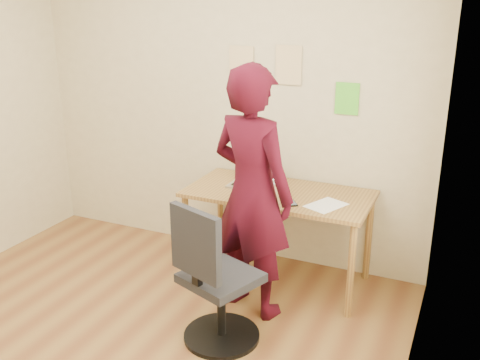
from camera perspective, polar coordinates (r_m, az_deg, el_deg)
The scene contains 10 objects.
room at distance 3.05m, azimuth -16.32°, elevation 3.16°, with size 3.58×3.58×2.78m.
desk at distance 4.11m, azimuth 4.13°, elevation -2.41°, with size 1.40×0.70×0.74m.
laptop at distance 4.21m, azimuth 1.44°, elevation 0.21°, with size 0.34×0.30×0.24m.
paper_sheet at distance 3.85m, azimuth 9.17°, elevation -2.67°, with size 0.20×0.29×0.00m, color white.
phone at distance 3.85m, azimuth 5.52°, elevation -2.46°, with size 0.12×0.13×0.01m.
wall_note_left at distance 4.37m, azimuth 0.14°, elevation 12.17°, with size 0.21×0.00×0.30m, color #D7B981.
wall_note_mid at distance 4.22m, azimuth 5.19°, elevation 12.11°, with size 0.21×0.00×0.30m, color #D7B981.
wall_note_right at distance 4.12m, azimuth 11.34°, elevation 8.50°, with size 0.18×0.00×0.24m, color #55CA2D.
office_chair at distance 3.44m, azimuth -2.81°, elevation -11.19°, with size 0.55×0.56×0.97m.
person at distance 3.63m, azimuth 1.31°, elevation -1.40°, with size 0.64×0.42×1.76m, color #350712.
Camera 1 is at (1.94, -2.22, 2.13)m, focal length 40.00 mm.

